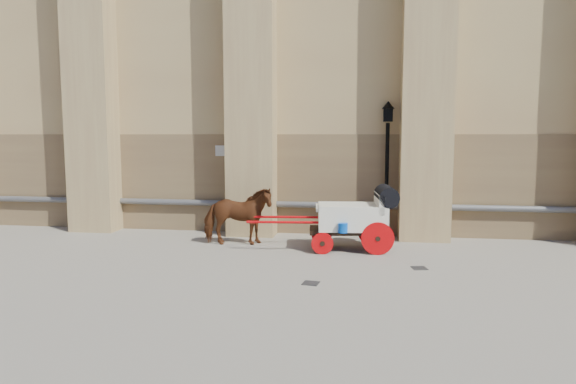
# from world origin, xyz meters

# --- Properties ---
(ground) EXTENTS (90.00, 90.00, 0.00)m
(ground) POSITION_xyz_m (0.00, 0.00, 0.00)
(ground) COLOR gray
(ground) RESTS_ON ground
(horse) EXTENTS (1.99, 1.15, 1.58)m
(horse) POSITION_xyz_m (-1.08, 2.12, 0.79)
(horse) COLOR #633015
(horse) RESTS_ON ground
(carriage) EXTENTS (3.91, 1.48, 1.68)m
(carriage) POSITION_xyz_m (2.14, 2.00, 0.91)
(carriage) COLOR black
(carriage) RESTS_ON ground
(street_lamp) EXTENTS (0.37, 0.37, 3.94)m
(street_lamp) POSITION_xyz_m (2.95, 3.71, 2.11)
(street_lamp) COLOR black
(street_lamp) RESTS_ON ground
(drain_grate_near) EXTENTS (0.36, 0.36, 0.01)m
(drain_grate_near) POSITION_xyz_m (1.27, -1.24, 0.01)
(drain_grate_near) COLOR black
(drain_grate_near) RESTS_ON ground
(drain_grate_far) EXTENTS (0.38, 0.38, 0.01)m
(drain_grate_far) POSITION_xyz_m (3.56, 0.29, 0.01)
(drain_grate_far) COLOR black
(drain_grate_far) RESTS_ON ground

